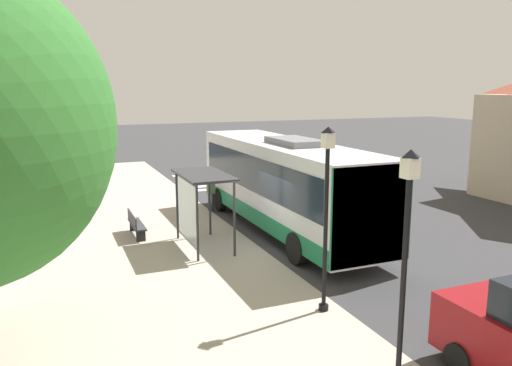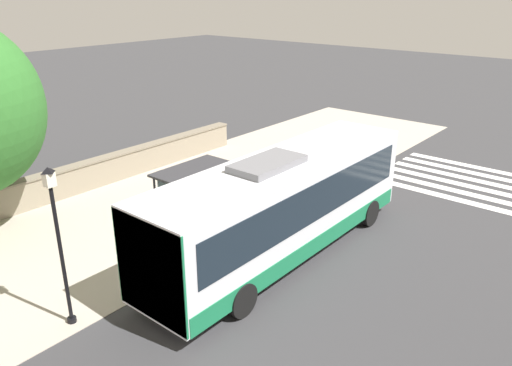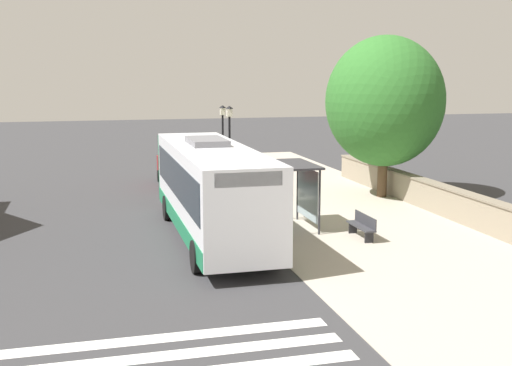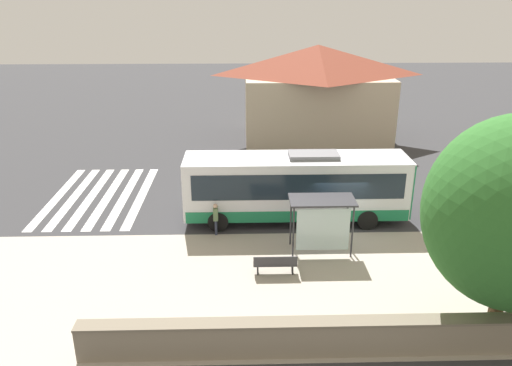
% 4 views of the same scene
% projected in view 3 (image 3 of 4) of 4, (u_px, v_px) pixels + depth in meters
% --- Properties ---
extents(ground_plane, '(120.00, 120.00, 0.00)m').
position_uv_depth(ground_plane, '(243.00, 223.00, 25.65)').
color(ground_plane, '#353538').
rests_on(ground_plane, ground).
extents(sidewalk_plaza, '(9.00, 44.00, 0.02)m').
position_uv_depth(sidewalk_plaza, '(347.00, 217.00, 26.77)').
color(sidewalk_plaza, '#ADA393').
rests_on(sidewalk_plaza, ground).
extents(stone_wall, '(0.60, 20.00, 1.28)m').
position_uv_depth(stone_wall, '(435.00, 197.00, 27.67)').
color(stone_wall, gray).
rests_on(stone_wall, ground).
extents(bus, '(2.70, 11.10, 3.57)m').
position_uv_depth(bus, '(211.00, 188.00, 23.00)').
color(bus, silver).
rests_on(bus, ground).
extents(bus_shelter, '(1.51, 2.87, 2.53)m').
position_uv_depth(bus_shelter, '(297.00, 175.00, 24.57)').
color(bus_shelter, '#2D2D33').
rests_on(bus_shelter, ground).
extents(pedestrian, '(0.34, 0.22, 1.61)m').
position_uv_depth(pedestrian, '(287.00, 237.00, 19.75)').
color(pedestrian, '#2D3347').
rests_on(pedestrian, ground).
extents(bench, '(0.40, 1.80, 0.88)m').
position_uv_depth(bench, '(362.00, 225.00, 23.24)').
color(bench, '#333338').
rests_on(bench, ground).
extents(street_lamp_near, '(0.28, 0.28, 4.46)m').
position_uv_depth(street_lamp_near, '(230.00, 145.00, 29.69)').
color(street_lamp_near, black).
rests_on(street_lamp_near, ground).
extents(street_lamp_far, '(0.28, 0.28, 4.33)m').
position_uv_depth(street_lamp_far, '(223.00, 140.00, 32.87)').
color(street_lamp_far, black).
rests_on(street_lamp_far, ground).
extents(shade_tree, '(5.62, 5.62, 7.71)m').
position_uv_depth(shade_tree, '(385.00, 102.00, 30.36)').
color(shade_tree, brown).
rests_on(shade_tree, ground).
extents(parked_car_behind_bus, '(1.87, 4.58, 2.06)m').
position_uv_depth(parked_car_behind_bus, '(178.00, 167.00, 34.20)').
color(parked_car_behind_bus, maroon).
rests_on(parked_car_behind_bus, ground).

